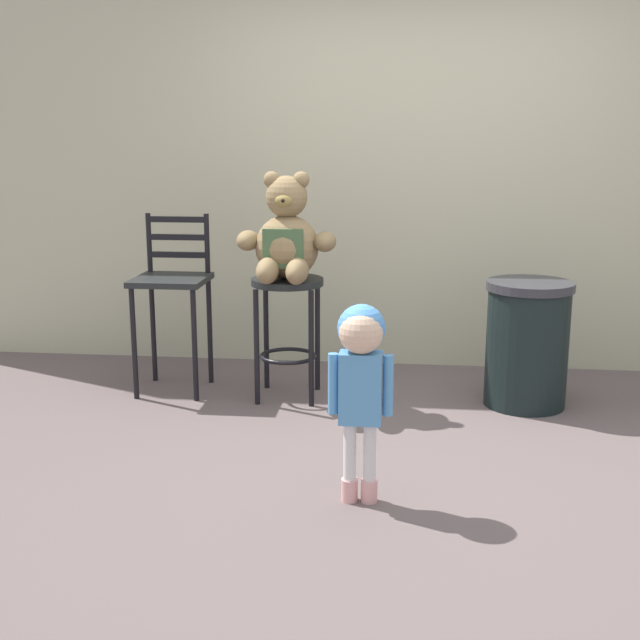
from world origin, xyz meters
The scene contains 7 objects.
ground_plane centered at (0.00, 0.00, 0.00)m, with size 24.00×24.00×0.00m, color #5D4F4F.
building_wall centered at (0.00, 1.84, 1.54)m, with size 7.15×0.30×3.08m, color #B2B092.
bar_stool_with_teddy centered at (-0.73, 0.89, 0.53)m, with size 0.43×0.43×0.73m.
teddy_bear centered at (-0.73, 0.86, 0.96)m, with size 0.58×0.52×0.62m.
child_walking centered at (-0.20, -0.51, 0.63)m, with size 0.28×0.22×0.87m.
trash_bin centered at (0.68, 0.89, 0.37)m, with size 0.50×0.50×0.74m.
bar_chair_empty centered at (-1.45, 0.97, 0.64)m, with size 0.43×0.43×1.08m.
Camera 1 is at (-0.01, -3.79, 1.55)m, focal length 45.74 mm.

